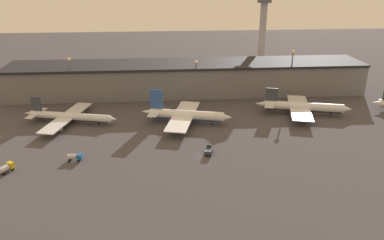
{
  "coord_description": "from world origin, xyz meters",
  "views": [
    {
      "loc": [
        -13.24,
        -119.3,
        62.01
      ],
      "look_at": [
        -1.9,
        20.14,
        6.0
      ],
      "focal_mm": 35.0,
      "sensor_mm": 36.0,
      "label": 1
    }
  ],
  "objects_px": {
    "airplane_2": "(186,115)",
    "service_vehicle_1": "(6,168)",
    "airplane_1": "(69,117)",
    "service_vehicle_2": "(75,157)",
    "airplane_3": "(302,107)",
    "control_tower": "(263,26)",
    "service_vehicle_0": "(209,150)"
  },
  "relations": [
    {
      "from": "airplane_3",
      "to": "service_vehicle_2",
      "type": "distance_m",
      "value": 102.49
    },
    {
      "from": "airplane_2",
      "to": "airplane_3",
      "type": "height_order",
      "value": "airplane_2"
    },
    {
      "from": "airplane_2",
      "to": "service_vehicle_1",
      "type": "xyz_separation_m",
      "value": [
        -61.79,
        -38.15,
        -2.02
      ]
    },
    {
      "from": "service_vehicle_0",
      "to": "service_vehicle_2",
      "type": "bearing_deg",
      "value": 106.4
    },
    {
      "from": "airplane_3",
      "to": "service_vehicle_1",
      "type": "xyz_separation_m",
      "value": [
        -116.09,
        -44.25,
        -1.96
      ]
    },
    {
      "from": "service_vehicle_0",
      "to": "control_tower",
      "type": "distance_m",
      "value": 134.21
    },
    {
      "from": "airplane_1",
      "to": "control_tower",
      "type": "bearing_deg",
      "value": 53.55
    },
    {
      "from": "airplane_1",
      "to": "service_vehicle_2",
      "type": "xyz_separation_m",
      "value": [
        9.55,
        -35.75,
        -1.45
      ]
    },
    {
      "from": "airplane_2",
      "to": "airplane_1",
      "type": "bearing_deg",
      "value": -170.3
    },
    {
      "from": "airplane_3",
      "to": "service_vehicle_0",
      "type": "distance_m",
      "value": 60.09
    },
    {
      "from": "airplane_1",
      "to": "service_vehicle_2",
      "type": "bearing_deg",
      "value": -60.79
    },
    {
      "from": "airplane_2",
      "to": "service_vehicle_1",
      "type": "relative_size",
      "value": 7.51
    },
    {
      "from": "airplane_2",
      "to": "service_vehicle_2",
      "type": "distance_m",
      "value": 51.84
    },
    {
      "from": "airplane_1",
      "to": "service_vehicle_1",
      "type": "distance_m",
      "value": 43.68
    },
    {
      "from": "service_vehicle_1",
      "to": "airplane_1",
      "type": "bearing_deg",
      "value": 14.96
    },
    {
      "from": "service_vehicle_0",
      "to": "control_tower",
      "type": "relative_size",
      "value": 0.12
    },
    {
      "from": "airplane_2",
      "to": "airplane_3",
      "type": "bearing_deg",
      "value": 20.65
    },
    {
      "from": "airplane_1",
      "to": "service_vehicle_0",
      "type": "xyz_separation_m",
      "value": [
        56.91,
        -34.16,
        -1.57
      ]
    },
    {
      "from": "airplane_3",
      "to": "control_tower",
      "type": "xyz_separation_m",
      "value": [
        1.98,
        85.33,
        25.12
      ]
    },
    {
      "from": "airplane_2",
      "to": "service_vehicle_0",
      "type": "relative_size",
      "value": 6.49
    },
    {
      "from": "service_vehicle_2",
      "to": "control_tower",
      "type": "height_order",
      "value": "control_tower"
    },
    {
      "from": "service_vehicle_2",
      "to": "control_tower",
      "type": "distance_m",
      "value": 159.25
    },
    {
      "from": "airplane_1",
      "to": "service_vehicle_2",
      "type": "relative_size",
      "value": 8.55
    },
    {
      "from": "service_vehicle_1",
      "to": "service_vehicle_2",
      "type": "bearing_deg",
      "value": -42.93
    },
    {
      "from": "airplane_1",
      "to": "service_vehicle_2",
      "type": "distance_m",
      "value": 37.03
    },
    {
      "from": "airplane_1",
      "to": "airplane_2",
      "type": "height_order",
      "value": "airplane_2"
    },
    {
      "from": "airplane_2",
      "to": "airplane_3",
      "type": "relative_size",
      "value": 0.93
    },
    {
      "from": "service_vehicle_1",
      "to": "airplane_2",
      "type": "bearing_deg",
      "value": -28.35
    },
    {
      "from": "airplane_2",
      "to": "service_vehicle_2",
      "type": "xyz_separation_m",
      "value": [
        -40.93,
        -31.73,
        -2.16
      ]
    },
    {
      "from": "service_vehicle_1",
      "to": "service_vehicle_2",
      "type": "height_order",
      "value": "service_vehicle_1"
    },
    {
      "from": "control_tower",
      "to": "service_vehicle_2",
      "type": "bearing_deg",
      "value": -128.28
    },
    {
      "from": "service_vehicle_0",
      "to": "service_vehicle_1",
      "type": "xyz_separation_m",
      "value": [
        -68.21,
        -8.01,
        0.25
      ]
    }
  ]
}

